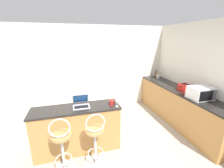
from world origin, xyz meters
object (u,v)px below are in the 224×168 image
Objects in this scene: toaster at (185,88)px; wine_glass_tall at (117,100)px; laptop at (81,103)px; bar_stool_far at (95,141)px; pepper_mill at (156,74)px; microwave at (201,93)px; bar_stool_near at (62,147)px; mug_red at (112,103)px; storage_jar at (158,76)px.

wine_glass_tall is (-1.90, -0.41, 0.04)m from toaster.
wine_glass_tall is (0.67, -0.22, 0.07)m from laptop.
bar_stool_far is 4.06× the size of pepper_mill.
toaster is 1.46m from pepper_mill.
laptop is 2.58m from toaster.
laptop is 0.67× the size of microwave.
pepper_mill is at bearing 43.34° from wine_glass_tall.
toaster is (2.57, 0.19, 0.03)m from laptop.
mug_red is (0.96, 0.43, 0.48)m from bar_stool_near.
laptop is 1.22× the size of pepper_mill.
pepper_mill is at bearing 41.79° from bar_stool_far.
pepper_mill reaches higher than bar_stool_near.
bar_stool_far is at bearing -145.28° from wine_glass_tall.
toaster is 2.01m from mug_red.
bar_stool_near is 4.06× the size of pepper_mill.
storage_jar reaches higher than wine_glass_tall.
microwave reaches higher than mug_red.
microwave is 1.81× the size of pepper_mill.
laptop is at bearing -175.77° from toaster.
toaster is at bearing 14.34° from bar_stool_near.
bar_stool_far is (0.55, 0.00, 0.00)m from bar_stool_near.
bar_stool_far is 10.47× the size of mug_red.
microwave is 1.88× the size of toaster.
storage_jar reaches higher than bar_stool_near.
toaster is (2.40, 0.75, 0.52)m from bar_stool_far.
bar_stool_far is 3.33× the size of laptop.
microwave reaches higher than storage_jar.
toaster is at bearing 9.09° from mug_red.
wine_glass_tall is at bearing -136.66° from pepper_mill.
mug_red is at bearing -170.91° from toaster.
laptop is 1.26× the size of toaster.
pepper_mill is 1.38× the size of storage_jar.
storage_jar is (2.99, 2.03, 0.53)m from bar_stool_near.
storage_jar is at bearing 87.33° from microwave.
storage_jar reaches higher than toaster.
pepper_mill is 2.73m from wine_glass_tall.
toaster is at bearing 12.17° from wine_glass_tall.
bar_stool_near and bar_stool_far have the same top height.
wine_glass_tall is 0.14m from mug_red.
microwave is at bearing -7.42° from laptop.
bar_stool_near is at bearing -145.91° from storage_jar.
microwave is (2.36, 0.23, 0.56)m from bar_stool_far.
mug_red is (0.41, 0.43, 0.48)m from bar_stool_far.
toaster is at bearing -93.15° from pepper_mill.
bar_stool_far is at bearing -162.57° from toaster.
microwave is (2.53, -0.33, 0.08)m from laptop.
toaster is 1.33× the size of storage_jar.
mug_red is (-2.06, -1.78, -0.07)m from pepper_mill.
toaster reaches higher than wine_glass_tall.
toaster is (0.03, 0.52, -0.04)m from microwave.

